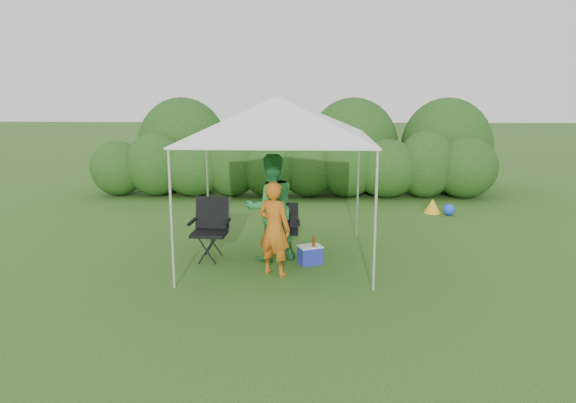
{
  "coord_description": "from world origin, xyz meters",
  "views": [
    {
      "loc": [
        0.53,
        -8.97,
        3.04
      ],
      "look_at": [
        0.17,
        0.4,
        1.05
      ],
      "focal_mm": 35.0,
      "sensor_mm": 36.0,
      "label": 1
    }
  ],
  "objects_px": {
    "canopy": "(278,118)",
    "man": "(274,229)",
    "chair_right": "(285,225)",
    "chair_left": "(211,224)",
    "woman": "(271,207)",
    "cooler": "(310,255)"
  },
  "relations": [
    {
      "from": "chair_right",
      "to": "man",
      "type": "xyz_separation_m",
      "value": [
        -0.11,
        -1.29,
        0.27
      ]
    },
    {
      "from": "man",
      "to": "cooler",
      "type": "relative_size",
      "value": 3.32
    },
    {
      "from": "woman",
      "to": "chair_left",
      "type": "bearing_deg",
      "value": -23.34
    },
    {
      "from": "chair_left",
      "to": "man",
      "type": "xyz_separation_m",
      "value": [
        1.17,
        -0.84,
        0.16
      ]
    },
    {
      "from": "chair_right",
      "to": "woman",
      "type": "relative_size",
      "value": 0.47
    },
    {
      "from": "chair_right",
      "to": "man",
      "type": "distance_m",
      "value": 1.33
    },
    {
      "from": "chair_left",
      "to": "woman",
      "type": "bearing_deg",
      "value": 1.04
    },
    {
      "from": "woman",
      "to": "cooler",
      "type": "bearing_deg",
      "value": 140.13
    },
    {
      "from": "chair_right",
      "to": "cooler",
      "type": "distance_m",
      "value": 0.93
    },
    {
      "from": "canopy",
      "to": "chair_right",
      "type": "relative_size",
      "value": 3.53
    },
    {
      "from": "canopy",
      "to": "chair_right",
      "type": "height_order",
      "value": "canopy"
    },
    {
      "from": "canopy",
      "to": "man",
      "type": "height_order",
      "value": "canopy"
    },
    {
      "from": "woman",
      "to": "cooler",
      "type": "height_order",
      "value": "woman"
    },
    {
      "from": "chair_right",
      "to": "chair_left",
      "type": "distance_m",
      "value": 1.36
    },
    {
      "from": "canopy",
      "to": "man",
      "type": "relative_size",
      "value": 2.02
    },
    {
      "from": "cooler",
      "to": "man",
      "type": "bearing_deg",
      "value": -159.01
    },
    {
      "from": "chair_left",
      "to": "man",
      "type": "bearing_deg",
      "value": -32.33
    },
    {
      "from": "chair_left",
      "to": "woman",
      "type": "xyz_separation_m",
      "value": [
        1.06,
        -0.04,
        0.32
      ]
    },
    {
      "from": "man",
      "to": "cooler",
      "type": "xyz_separation_m",
      "value": [
        0.58,
        0.56,
        -0.6
      ]
    },
    {
      "from": "chair_left",
      "to": "man",
      "type": "distance_m",
      "value": 1.44
    },
    {
      "from": "chair_left",
      "to": "woman",
      "type": "height_order",
      "value": "woman"
    },
    {
      "from": "chair_right",
      "to": "man",
      "type": "relative_size",
      "value": 0.57
    }
  ]
}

